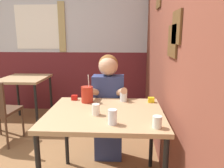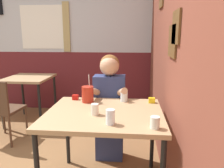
{
  "view_description": "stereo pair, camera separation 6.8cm",
  "coord_description": "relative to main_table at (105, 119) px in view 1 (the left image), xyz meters",
  "views": [
    {
      "loc": [
        1.06,
        -1.41,
        1.38
      ],
      "look_at": [
        0.95,
        0.53,
        0.96
      ],
      "focal_mm": 35.0,
      "sensor_mm": 36.0,
      "label": 1
    },
    {
      "loc": [
        1.13,
        -1.4,
        1.38
      ],
      "look_at": [
        0.95,
        0.53,
        0.96
      ],
      "focal_mm": 35.0,
      "sensor_mm": 36.0,
      "label": 2
    }
  ],
  "objects": [
    {
      "name": "glass_far_side",
      "position": [
        -0.07,
        -0.08,
        0.11
      ],
      "size": [
        0.06,
        0.06,
        0.09
      ],
      "color": "silver",
      "rests_on": "main_table"
    },
    {
      "name": "glass_center",
      "position": [
        0.4,
        -0.32,
        0.11
      ],
      "size": [
        0.07,
        0.07,
        0.09
      ],
      "color": "silver",
      "rests_on": "main_table"
    },
    {
      "name": "main_table",
      "position": [
        0.0,
        0.0,
        0.0
      ],
      "size": [
        0.99,
        0.84,
        0.75
      ],
      "color": "tan",
      "rests_on": "ground_plane"
    },
    {
      "name": "cocktail_pitcher",
      "position": [
        -0.2,
        0.27,
        0.15
      ],
      "size": [
        0.11,
        0.11,
        0.28
      ],
      "color": "#B22819",
      "rests_on": "main_table"
    },
    {
      "name": "condiment_ketchup",
      "position": [
        -0.34,
        0.33,
        0.09
      ],
      "size": [
        0.06,
        0.04,
        0.05
      ],
      "color": "#B7140F",
      "rests_on": "main_table"
    },
    {
      "name": "glass_near_pitcher",
      "position": [
        0.08,
        -0.27,
        0.12
      ],
      "size": [
        0.07,
        0.07,
        0.11
      ],
      "color": "silver",
      "rests_on": "main_table"
    },
    {
      "name": "condiment_mustard",
      "position": [
        0.43,
        0.29,
        0.09
      ],
      "size": [
        0.06,
        0.04,
        0.05
      ],
      "color": "yellow",
      "rests_on": "main_table"
    },
    {
      "name": "person_seated",
      "position": [
        -0.01,
        0.54,
        -0.05
      ],
      "size": [
        0.42,
        0.41,
        1.19
      ],
      "color": "navy",
      "rests_on": "ground_plane"
    },
    {
      "name": "brick_wall_right",
      "position": [
        0.59,
        0.92,
        0.67
      ],
      "size": [
        0.08,
        4.58,
        2.7
      ],
      "color": "brown",
      "rests_on": "ground_plane"
    },
    {
      "name": "background_table",
      "position": [
        -1.41,
        1.52,
        -0.03
      ],
      "size": [
        0.67,
        0.73,
        0.75
      ],
      "color": "tan",
      "rests_on": "ground_plane"
    },
    {
      "name": "glass_by_brick",
      "position": [
        0.16,
        0.32,
        0.11
      ],
      "size": [
        0.07,
        0.07,
        0.09
      ],
      "color": "silver",
      "rests_on": "main_table"
    },
    {
      "name": "back_wall",
      "position": [
        -0.91,
        2.24,
        0.67
      ],
      "size": [
        5.93,
        0.09,
        2.7
      ],
      "color": "silver",
      "rests_on": "ground_plane"
    }
  ]
}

